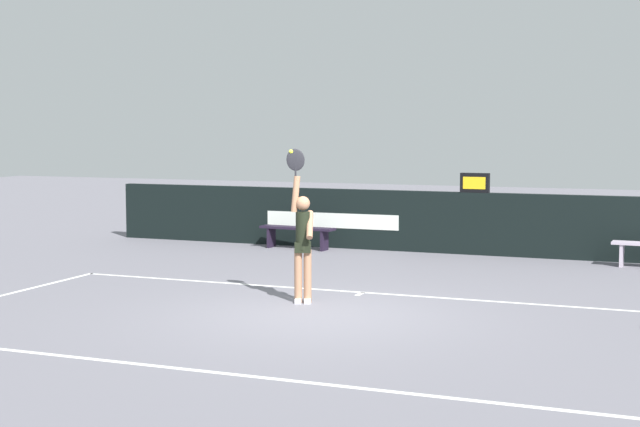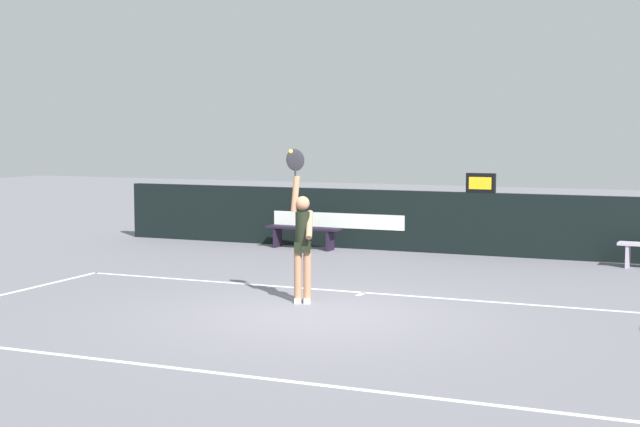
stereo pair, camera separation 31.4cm
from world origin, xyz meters
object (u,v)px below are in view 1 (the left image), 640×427
at_px(tennis_player, 303,239).
at_px(speed_display, 475,183).
at_px(tennis_ball, 291,152).
at_px(courtside_bench_far, 297,232).

bearing_deg(tennis_player, speed_display, 78.25).
bearing_deg(tennis_ball, tennis_player, 16.29).
xyz_separation_m(tennis_player, tennis_ball, (-0.17, -0.05, 1.35)).
bearing_deg(speed_display, tennis_ball, -103.08).
bearing_deg(courtside_bench_far, speed_display, 8.10).
xyz_separation_m(tennis_ball, courtside_bench_far, (-2.37, 5.87, -1.95)).
distance_m(tennis_player, tennis_ball, 1.36).
bearing_deg(speed_display, tennis_player, -101.75).
relative_size(tennis_ball, courtside_bench_far, 0.04).
relative_size(speed_display, tennis_player, 0.26).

